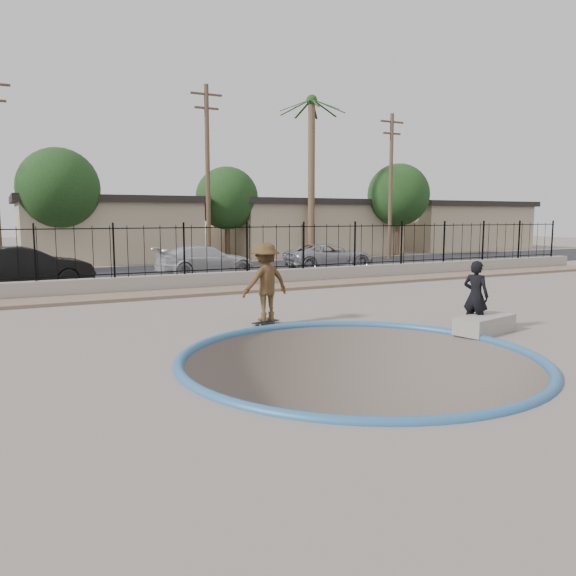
# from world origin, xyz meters

# --- Properties ---
(ground) EXTENTS (120.00, 120.00, 2.20)m
(ground) POSITION_xyz_m (0.00, 12.00, -1.10)
(ground) COLOR slate
(ground) RESTS_ON ground
(bowl_pit) EXTENTS (6.84, 6.84, 1.80)m
(bowl_pit) POSITION_xyz_m (0.00, -1.00, 0.00)
(bowl_pit) COLOR #52473E
(bowl_pit) RESTS_ON ground
(coping_ring) EXTENTS (7.04, 7.04, 0.20)m
(coping_ring) POSITION_xyz_m (0.00, -1.00, 0.00)
(coping_ring) COLOR #2D6293
(coping_ring) RESTS_ON ground
(rock_strip) EXTENTS (42.00, 1.60, 0.11)m
(rock_strip) POSITION_xyz_m (0.00, 9.20, 0.06)
(rock_strip) COLOR #877159
(rock_strip) RESTS_ON ground
(retaining_wall) EXTENTS (42.00, 0.45, 0.60)m
(retaining_wall) POSITION_xyz_m (0.00, 10.30, 0.30)
(retaining_wall) COLOR gray
(retaining_wall) RESTS_ON ground
(fence) EXTENTS (40.00, 0.04, 1.80)m
(fence) POSITION_xyz_m (0.00, 10.30, 1.50)
(fence) COLOR black
(fence) RESTS_ON retaining_wall
(street) EXTENTS (90.00, 8.00, 0.04)m
(street) POSITION_xyz_m (0.00, 17.00, 0.02)
(street) COLOR black
(street) RESTS_ON ground
(house_center) EXTENTS (10.60, 8.60, 3.90)m
(house_center) POSITION_xyz_m (0.00, 26.50, 1.97)
(house_center) COLOR tan
(house_center) RESTS_ON ground
(house_east) EXTENTS (12.60, 8.60, 3.90)m
(house_east) POSITION_xyz_m (14.00, 26.50, 1.97)
(house_east) COLOR tan
(house_east) RESTS_ON ground
(house_east_far) EXTENTS (11.60, 8.60, 3.90)m
(house_east_far) POSITION_xyz_m (28.00, 26.50, 1.97)
(house_east_far) COLOR tan
(house_east_far) RESTS_ON ground
(palm_right) EXTENTS (2.30, 2.30, 10.30)m
(palm_right) POSITION_xyz_m (12.00, 22.00, 7.33)
(palm_right) COLOR brown
(palm_right) RESTS_ON ground
(utility_pole_mid) EXTENTS (1.70, 0.24, 9.50)m
(utility_pole_mid) POSITION_xyz_m (4.00, 19.00, 4.96)
(utility_pole_mid) COLOR #473323
(utility_pole_mid) RESTS_ON ground
(utility_pole_right) EXTENTS (1.70, 0.24, 9.00)m
(utility_pole_right) POSITION_xyz_m (16.00, 19.00, 4.70)
(utility_pole_right) COLOR #473323
(utility_pole_right) RESTS_ON ground
(street_tree_left) EXTENTS (4.32, 4.32, 6.36)m
(street_tree_left) POSITION_xyz_m (-3.00, 23.00, 4.19)
(street_tree_left) COLOR #473323
(street_tree_left) RESTS_ON ground
(street_tree_mid) EXTENTS (3.96, 3.96, 5.83)m
(street_tree_mid) POSITION_xyz_m (7.00, 24.00, 3.84)
(street_tree_mid) COLOR #473323
(street_tree_mid) RESTS_ON ground
(street_tree_right) EXTENTS (4.32, 4.32, 6.36)m
(street_tree_right) POSITION_xyz_m (19.00, 22.00, 4.19)
(street_tree_right) COLOR #473323
(street_tree_right) RESTS_ON ground
(skater) EXTENTS (1.35, 0.88, 1.96)m
(skater) POSITION_xyz_m (-0.12, 3.00, 0.98)
(skater) COLOR brown
(skater) RESTS_ON ground
(skateboard) EXTENTS (0.81, 0.44, 0.07)m
(skateboard) POSITION_xyz_m (-0.12, 3.00, 0.06)
(skateboard) COLOR black
(skateboard) RESTS_ON ground
(videographer) EXTENTS (0.59, 0.71, 1.68)m
(videographer) POSITION_xyz_m (4.00, -0.01, 0.84)
(videographer) COLOR black
(videographer) RESTS_ON ground
(concrete_ledge) EXTENTS (1.71, 1.03, 0.40)m
(concrete_ledge) POSITION_xyz_m (4.00, -0.32, 0.20)
(concrete_ledge) COLOR gray
(concrete_ledge) RESTS_ON ground
(car_b) EXTENTS (4.85, 2.01, 1.56)m
(car_b) POSITION_xyz_m (-5.17, 13.40, 0.82)
(car_b) COLOR black
(car_b) RESTS_ON street
(car_c) EXTENTS (4.70, 2.08, 1.34)m
(car_c) POSITION_xyz_m (2.42, 15.00, 0.71)
(car_c) COLOR #BBBBBD
(car_c) RESTS_ON street
(car_d) EXTENTS (4.74, 2.40, 1.28)m
(car_d) POSITION_xyz_m (9.04, 14.89, 0.68)
(car_d) COLOR #96979E
(car_d) RESTS_ON street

